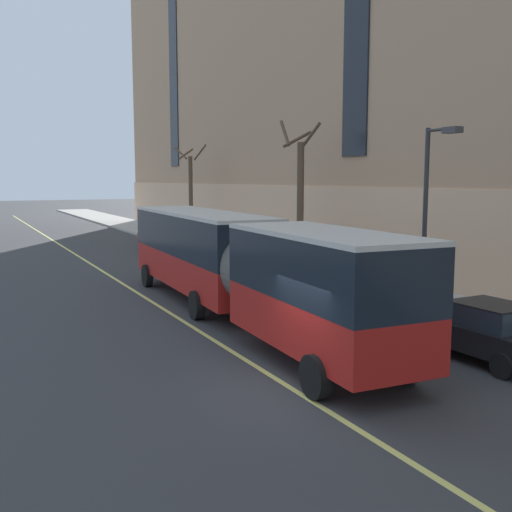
# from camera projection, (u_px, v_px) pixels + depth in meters

# --- Properties ---
(ground_plane) EXTENTS (260.00, 260.00, 0.00)m
(ground_plane) POSITION_uv_depth(u_px,v_px,m) (307.00, 388.00, 13.83)
(ground_plane) COLOR #38383A
(sidewalk) EXTENTS (4.55, 160.00, 0.15)m
(sidewalk) POSITION_uv_depth(u_px,v_px,m) (484.00, 318.00, 20.44)
(sidewalk) COLOR #ADA89E
(sidewalk) RESTS_ON ground
(city_bus) EXTENTS (3.45, 18.37, 3.52)m
(city_bus) POSITION_uv_depth(u_px,v_px,m) (235.00, 260.00, 20.34)
(city_bus) COLOR red
(city_bus) RESTS_ON ground
(parked_car_black_2) EXTENTS (2.12, 4.45, 1.56)m
(parked_car_black_2) POSITION_uv_depth(u_px,v_px,m) (485.00, 331.00, 15.94)
(parked_car_black_2) COLOR black
(parked_car_black_2) RESTS_ON ground
(parked_car_white_3) EXTENTS (2.07, 4.69, 1.56)m
(parked_car_white_3) POSITION_uv_depth(u_px,v_px,m) (272.00, 269.00, 26.83)
(parked_car_white_3) COLOR silver
(parked_car_white_3) RESTS_ON ground
(parked_car_champagne_4) EXTENTS (1.97, 4.61, 1.56)m
(parked_car_champagne_4) POSITION_uv_depth(u_px,v_px,m) (202.00, 250.00, 33.94)
(parked_car_champagne_4) COLOR #BCAD89
(parked_car_champagne_4) RESTS_ON ground
(parked_car_red_5) EXTENTS (1.91, 4.75, 1.56)m
(parked_car_red_5) POSITION_uv_depth(u_px,v_px,m) (159.00, 238.00, 41.09)
(parked_car_red_5) COLOR #B21E19
(parked_car_red_5) RESTS_ON ground
(street_tree_far_uptown) EXTENTS (2.07, 1.73, 7.62)m
(street_tree_far_uptown) POSITION_uv_depth(u_px,v_px,m) (300.00, 196.00, 30.46)
(street_tree_far_uptown) COLOR brown
(street_tree_far_uptown) RESTS_ON sidewalk
(street_tree_far_downtown) EXTENTS (2.04, 1.98, 7.17)m
(street_tree_far_downtown) POSITION_uv_depth(u_px,v_px,m) (191.00, 192.00, 44.50)
(street_tree_far_downtown) COLOR brown
(street_tree_far_downtown) RESTS_ON sidewalk
(street_lamp) EXTENTS (0.36, 1.48, 6.34)m
(street_lamp) POSITION_uv_depth(u_px,v_px,m) (431.00, 201.00, 20.03)
(street_lamp) COLOR #2D2D30
(street_lamp) RESTS_ON sidewalk
(lane_centerline) EXTENTS (0.16, 140.00, 0.01)m
(lane_centerline) POSITION_uv_depth(u_px,v_px,m) (239.00, 356.00, 16.34)
(lane_centerline) COLOR #E0D66B
(lane_centerline) RESTS_ON ground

